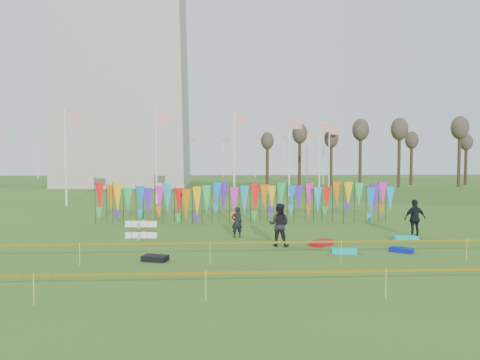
{
  "coord_description": "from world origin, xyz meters",
  "views": [
    {
      "loc": [
        -1.87,
        -19.04,
        4.13
      ],
      "look_at": [
        -0.47,
        6.0,
        2.82
      ],
      "focal_mm": 35.0,
      "sensor_mm": 36.0,
      "label": 1
    }
  ],
  "objects": [
    {
      "name": "person_mid",
      "position": [
        1.1,
        2.0,
        0.98
      ],
      "size": [
        1.1,
        0.89,
        1.96
      ],
      "primitive_type": "imported",
      "rotation": [
        0.0,
        0.0,
        2.77
      ],
      "color": "black",
      "rests_on": "ground"
    },
    {
      "name": "person_right",
      "position": [
        8.25,
        3.84,
        0.97
      ],
      "size": [
        1.2,
        0.78,
        1.93
      ],
      "primitive_type": "imported",
      "rotation": [
        0.0,
        0.0,
        3.26
      ],
      "color": "black",
      "rests_on": "ground"
    },
    {
      "name": "banner_row",
      "position": [
        0.28,
        9.34,
        1.48
      ],
      "size": [
        18.64,
        0.64,
        2.36
      ],
      "color": "black",
      "rests_on": "ground"
    },
    {
      "name": "box_kite",
      "position": [
        -5.5,
        4.29,
        0.45
      ],
      "size": [
        0.81,
        0.81,
        0.89
      ],
      "rotation": [
        0.0,
        0.0,
        -0.08
      ],
      "color": "red",
      "rests_on": "ground"
    },
    {
      "name": "kite_bag_red",
      "position": [
        3.08,
        2.07,
        0.11
      ],
      "size": [
        1.28,
        1.22,
        0.22
      ],
      "primitive_type": "cube",
      "rotation": [
        0.0,
        0.0,
        0.72
      ],
      "color": "red",
      "rests_on": "ground"
    },
    {
      "name": "kite_bag_blue",
      "position": [
        6.14,
        0.34,
        0.1
      ],
      "size": [
        1.04,
        0.95,
        0.2
      ],
      "primitive_type": "cube",
      "rotation": [
        0.0,
        0.0,
        -0.65
      ],
      "color": "#091A94",
      "rests_on": "ground"
    },
    {
      "name": "kite_bag_black",
      "position": [
        -4.19,
        -0.75,
        0.11
      ],
      "size": [
        1.1,
        0.84,
        0.22
      ],
      "primitive_type": "cube",
      "rotation": [
        0.0,
        0.0,
        -0.32
      ],
      "color": "black",
      "rests_on": "ground"
    },
    {
      "name": "flagpole_ring",
      "position": [
        -14.0,
        48.0,
        4.0
      ],
      "size": [
        57.4,
        56.16,
        8.0
      ],
      "color": "silver",
      "rests_on": "ground"
    },
    {
      "name": "caution_tape_far",
      "position": [
        -0.22,
        -6.01,
        0.78
      ],
      "size": [
        26.0,
        0.02,
        0.9
      ],
      "color": "#DAAC04",
      "rests_on": "ground"
    },
    {
      "name": "tree_line",
      "position": [
        32.0,
        44.0,
        6.17
      ],
      "size": [
        53.92,
        1.92,
        7.84
      ],
      "color": "#3C2B1E",
      "rests_on": "ground"
    },
    {
      "name": "ground",
      "position": [
        0.0,
        0.0,
        0.0
      ],
      "size": [
        160.0,
        160.0,
        0.0
      ],
      "primitive_type": "plane",
      "color": "#345919",
      "rests_on": "ground"
    },
    {
      "name": "kite_bag_turquoise",
      "position": [
        3.63,
        0.25,
        0.1
      ],
      "size": [
        1.11,
        0.72,
        0.2
      ],
      "primitive_type": "cube",
      "rotation": [
        0.0,
        0.0,
        -0.23
      ],
      "color": "#0DC0D0",
      "rests_on": "ground"
    },
    {
      "name": "person_left",
      "position": [
        -0.72,
        4.31,
        0.78
      ],
      "size": [
        0.65,
        0.53,
        1.56
      ],
      "primitive_type": "imported",
      "rotation": [
        0.0,
        0.0,
        3.37
      ],
      "color": "black",
      "rests_on": "ground"
    },
    {
      "name": "kite_bag_teal",
      "position": [
        7.44,
        3.05,
        0.11
      ],
      "size": [
        1.17,
        0.61,
        0.22
      ],
      "primitive_type": "cube",
      "rotation": [
        0.0,
        0.0,
        -0.06
      ],
      "color": "#0DB5B6",
      "rests_on": "ground"
    },
    {
      "name": "caution_tape_near",
      "position": [
        -0.22,
        -1.46,
        0.78
      ],
      "size": [
        26.0,
        0.02,
        0.9
      ],
      "color": "#DAAC04",
      "rests_on": "ground"
    }
  ]
}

